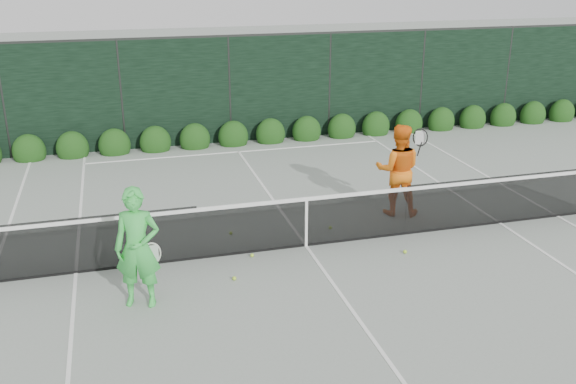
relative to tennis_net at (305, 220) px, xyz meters
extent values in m
plane|color=gray|center=(0.02, 0.00, -0.53)|extent=(80.00, 80.00, 0.00)
cube|color=black|center=(-4.18, 0.00, -0.02)|extent=(4.40, 0.01, 1.02)
cube|color=black|center=(0.02, 0.00, -0.05)|extent=(4.00, 0.01, 0.96)
cube|color=black|center=(4.22, 0.00, -0.02)|extent=(4.40, 0.01, 1.02)
cube|color=white|center=(0.02, 0.00, 0.41)|extent=(12.80, 0.03, 0.07)
cube|color=black|center=(0.02, 0.00, -0.51)|extent=(12.80, 0.02, 0.04)
cube|color=white|center=(0.02, 0.00, -0.07)|extent=(0.05, 0.03, 0.91)
imported|color=green|center=(-3.05, -1.34, 0.42)|extent=(0.79, 0.63, 1.91)
torus|color=silver|center=(-2.85, -1.24, 0.25)|extent=(0.30, 0.05, 0.30)
cylinder|color=black|center=(-2.85, -1.24, 0.01)|extent=(0.10, 0.03, 0.30)
imported|color=orange|center=(2.33, 1.08, 0.43)|extent=(1.14, 1.02, 1.92)
torus|color=black|center=(2.68, 0.88, 1.15)|extent=(0.27, 0.18, 0.30)
cylinder|color=black|center=(2.68, 0.88, 0.91)|extent=(0.10, 0.03, 0.30)
cube|color=white|center=(5.51, 0.00, -0.53)|extent=(0.06, 23.77, 0.01)
cube|color=white|center=(-4.09, 0.00, -0.53)|extent=(0.06, 23.77, 0.01)
cube|color=white|center=(4.14, 0.00, -0.53)|extent=(0.06, 23.77, 0.01)
cube|color=white|center=(0.02, 11.88, -0.53)|extent=(11.03, 0.06, 0.01)
cube|color=white|center=(0.02, 6.40, -0.53)|extent=(8.23, 0.06, 0.01)
cube|color=white|center=(0.02, 0.00, -0.53)|extent=(0.06, 12.80, 0.01)
cube|color=black|center=(0.02, 7.50, 0.97)|extent=(32.00, 0.06, 3.00)
cube|color=#262826|center=(0.02, 7.50, 2.50)|extent=(32.00, 0.06, 0.06)
cylinder|color=#262826|center=(-5.98, 7.50, 0.97)|extent=(0.08, 0.08, 3.00)
cylinder|color=#262826|center=(-2.98, 7.50, 0.97)|extent=(0.08, 0.08, 3.00)
cylinder|color=#262826|center=(0.02, 7.50, 0.97)|extent=(0.08, 0.08, 3.00)
cylinder|color=#262826|center=(3.02, 7.50, 0.97)|extent=(0.08, 0.08, 3.00)
cylinder|color=#262826|center=(6.02, 7.50, 0.97)|extent=(0.08, 0.08, 3.00)
cylinder|color=#262826|center=(9.02, 7.50, 0.97)|extent=(0.08, 0.08, 3.00)
ellipsoid|color=#15380F|center=(-5.48, 7.15, -0.30)|extent=(0.86, 0.65, 0.94)
ellipsoid|color=#15380F|center=(-4.38, 7.15, -0.30)|extent=(0.86, 0.65, 0.94)
ellipsoid|color=#15380F|center=(-3.28, 7.15, -0.30)|extent=(0.86, 0.65, 0.94)
ellipsoid|color=#15380F|center=(-2.18, 7.15, -0.30)|extent=(0.86, 0.65, 0.94)
ellipsoid|color=#15380F|center=(-1.08, 7.15, -0.30)|extent=(0.86, 0.65, 0.94)
ellipsoid|color=#15380F|center=(0.02, 7.15, -0.30)|extent=(0.86, 0.65, 0.94)
ellipsoid|color=#15380F|center=(1.12, 7.15, -0.30)|extent=(0.86, 0.65, 0.94)
ellipsoid|color=#15380F|center=(2.22, 7.15, -0.30)|extent=(0.86, 0.65, 0.94)
ellipsoid|color=#15380F|center=(3.32, 7.15, -0.30)|extent=(0.86, 0.65, 0.94)
ellipsoid|color=#15380F|center=(4.42, 7.15, -0.30)|extent=(0.86, 0.65, 0.94)
ellipsoid|color=#15380F|center=(5.52, 7.15, -0.30)|extent=(0.86, 0.65, 0.94)
ellipsoid|color=#15380F|center=(6.62, 7.15, -0.30)|extent=(0.86, 0.65, 0.94)
ellipsoid|color=#15380F|center=(7.72, 7.15, -0.30)|extent=(0.86, 0.65, 0.94)
ellipsoid|color=#15380F|center=(8.82, 7.15, -0.30)|extent=(0.86, 0.65, 0.94)
ellipsoid|color=#15380F|center=(9.92, 7.15, -0.30)|extent=(0.86, 0.65, 0.94)
ellipsoid|color=#15380F|center=(11.02, 7.15, -0.30)|extent=(0.86, 0.65, 0.94)
sphere|color=#B1E031|center=(-1.52, -0.96, -0.50)|extent=(0.07, 0.07, 0.07)
sphere|color=#B1E031|center=(-2.78, 0.68, -0.50)|extent=(0.07, 0.07, 0.07)
sphere|color=#B1E031|center=(-1.05, -0.18, -0.50)|extent=(0.07, 0.07, 0.07)
sphere|color=#B1E031|center=(-1.23, 0.90, -0.50)|extent=(0.07, 0.07, 0.07)
sphere|color=#B1E031|center=(1.68, -0.77, -0.50)|extent=(0.07, 0.07, 0.07)
sphere|color=#B1E031|center=(0.72, 0.64, -0.50)|extent=(0.07, 0.07, 0.07)
camera|label=1|loc=(-3.21, -10.41, 4.55)|focal=40.00mm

